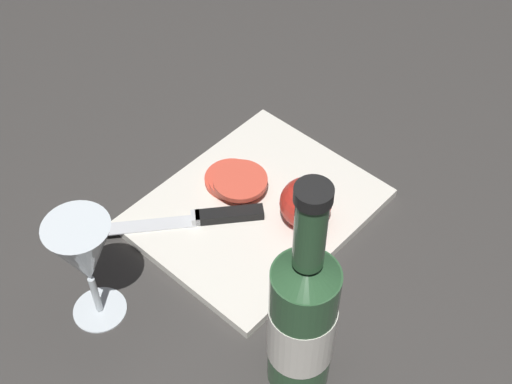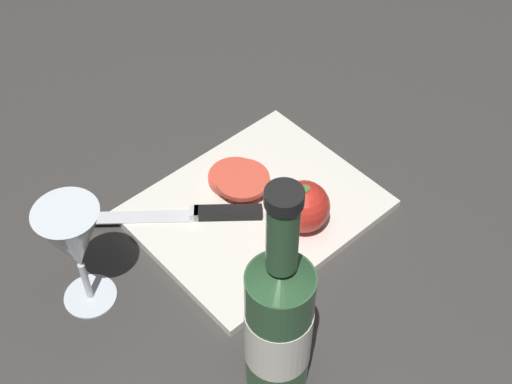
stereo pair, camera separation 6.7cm
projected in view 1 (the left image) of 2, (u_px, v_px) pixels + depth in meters
The scene contains 7 objects.
ground_plane at pixel (237, 199), 1.04m from camera, with size 3.00×3.00×0.00m, color #383533.
cutting_board at pixel (256, 209), 1.02m from camera, with size 0.32×0.26×0.01m.
wine_bottle at pixel (302, 320), 0.77m from camera, with size 0.08×0.08×0.33m.
wine_glass at pixel (87, 259), 0.83m from camera, with size 0.08×0.08×0.17m.
whole_tomato at pixel (306, 203), 0.97m from camera, with size 0.07×0.07×0.07m.
knife at pixel (205, 218), 0.99m from camera, with size 0.23×0.20×0.01m.
tomato_slice_stack_near at pixel (236, 180), 1.03m from camera, with size 0.08×0.10×0.02m.
Camera 1 is at (-0.49, -0.48, 0.78)m, focal length 50.00 mm.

